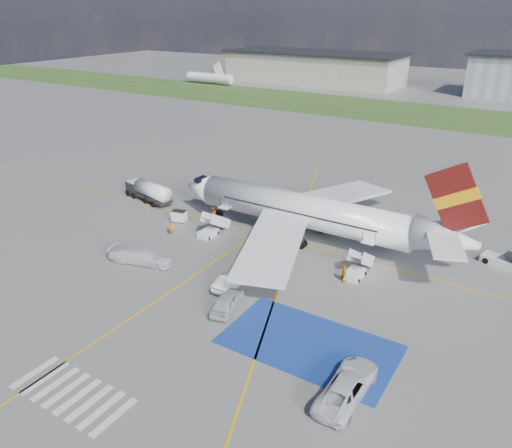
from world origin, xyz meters
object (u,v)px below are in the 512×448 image
Objects in this scene: car_silver_a at (227,301)px; van_white_a at (347,383)px; gpu_cart at (179,217)px; airliner at (314,213)px; fuel_tanker at (149,193)px; van_white_b at (140,254)px; car_silver_b at (231,281)px; belt_loader at (508,264)px.

van_white_a is at bearing 147.37° from car_silver_a.
airliner is at bearing 1.28° from gpu_cart.
van_white_a is (13.41, -4.43, 0.21)m from car_silver_a.
car_silver_a is 0.88× the size of van_white_a.
fuel_tanker is 43.78m from van_white_a.
van_white_a is 1.03× the size of van_white_b.
van_white_b reaches higher than gpu_cart.
gpu_cart is at bearing -30.30° from van_white_a.
van_white_b is at bearing 4.28° from car_silver_b.
car_silver_b is at bearing -26.76° from van_white_a.
van_white_b is at bearing -83.84° from gpu_cart.
fuel_tanker is 1.50× the size of belt_loader.
van_white_b reaches higher than car_silver_a.
van_white_b is at bearing -14.54° from van_white_a.
car_silver_a is (16.64, -13.12, 0.15)m from gpu_cart.
airliner is 19.96m from van_white_b.
van_white_b is (3.69, -10.72, 0.38)m from gpu_cart.
gpu_cart is 21.19m from car_silver_a.
airliner is 7.53× the size of car_silver_a.
van_white_b is (12.06, -14.17, -0.14)m from fuel_tanker.
van_white_a is (-7.09, -26.44, 0.63)m from belt_loader.
fuel_tanker is at bearing -28.68° from van_white_a.
airliner is 18.30× the size of gpu_cart.
van_white_a is at bearing 153.00° from car_silver_b.
airliner is 21.15m from belt_loader.
airliner is 4.25× the size of fuel_tanker.
airliner reaches higher than car_silver_a.
fuel_tanker reaches higher than car_silver_b.
car_silver_a is (25.01, -16.57, -0.37)m from fuel_tanker.
van_white_b is at bearing -24.85° from car_silver_a.
fuel_tanker is at bearing 144.77° from gpu_cart.
gpu_cart is 0.41× the size of car_silver_a.
fuel_tanker reaches higher than van_white_a.
car_silver_b is at bearing -46.54° from gpu_cart.
airliner is 6.59× the size of van_white_a.
airliner is at bearing 13.89° from fuel_tanker.
belt_loader is 30.08m from car_silver_a.
fuel_tanker is 18.61m from van_white_b.
belt_loader is 1.07× the size of van_white_b.
car_silver_b is at bearing -124.55° from belt_loader.
van_white_b is at bearing -131.14° from airliner.
airliner reaches higher than van_white_b.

